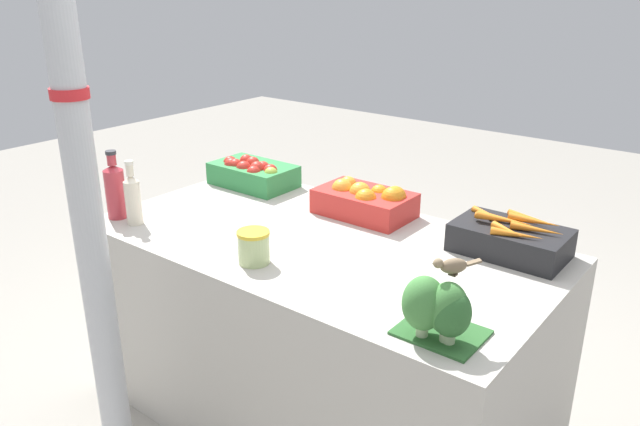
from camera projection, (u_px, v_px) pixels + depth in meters
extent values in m
plane|color=gray|center=(320.00, 411.00, 2.51)|extent=(10.00, 10.00, 0.00)
cube|color=#B7B2A8|center=(320.00, 330.00, 2.37)|extent=(1.67, 0.90, 0.76)
cylinder|color=#B7BABF|center=(70.00, 95.00, 1.66)|extent=(0.09, 0.09, 2.69)
cylinder|color=red|center=(69.00, 93.00, 1.66)|extent=(0.10, 0.10, 0.03)
cube|color=#2D8442|center=(253.00, 175.00, 2.80)|extent=(0.37, 0.23, 0.10)
sphere|color=red|center=(236.00, 165.00, 2.78)|extent=(0.06, 0.06, 0.06)
sphere|color=red|center=(230.00, 163.00, 2.83)|extent=(0.06, 0.06, 0.06)
sphere|color=red|center=(263.00, 168.00, 2.75)|extent=(0.06, 0.06, 0.06)
sphere|color=red|center=(254.00, 173.00, 2.69)|extent=(0.06, 0.06, 0.06)
sphere|color=#9EBC42|center=(271.00, 174.00, 2.68)|extent=(0.06, 0.06, 0.06)
sphere|color=red|center=(257.00, 169.00, 2.72)|extent=(0.07, 0.07, 0.07)
sphere|color=#9EBC42|center=(262.00, 169.00, 2.76)|extent=(0.07, 0.07, 0.07)
sphere|color=red|center=(244.00, 168.00, 2.74)|extent=(0.07, 0.07, 0.07)
sphere|color=red|center=(246.00, 161.00, 2.84)|extent=(0.06, 0.06, 0.06)
sphere|color=red|center=(232.00, 165.00, 2.79)|extent=(0.07, 0.07, 0.07)
sphere|color=red|center=(253.00, 163.00, 2.80)|extent=(0.06, 0.06, 0.06)
sphere|color=red|center=(270.00, 171.00, 2.70)|extent=(0.06, 0.06, 0.06)
cube|color=red|center=(364.00, 203.00, 2.45)|extent=(0.37, 0.23, 0.10)
sphere|color=orange|center=(366.00, 200.00, 2.37)|extent=(0.08, 0.08, 0.08)
sphere|color=orange|center=(361.00, 192.00, 2.43)|extent=(0.07, 0.07, 0.07)
sphere|color=orange|center=(392.00, 198.00, 2.37)|extent=(0.09, 0.09, 0.09)
sphere|color=orange|center=(360.00, 193.00, 2.43)|extent=(0.08, 0.08, 0.08)
sphere|color=orange|center=(348.00, 185.00, 2.53)|extent=(0.07, 0.07, 0.07)
sphere|color=orange|center=(379.00, 193.00, 2.45)|extent=(0.07, 0.07, 0.07)
sphere|color=orange|center=(395.00, 197.00, 2.38)|extent=(0.09, 0.09, 0.09)
sphere|color=orange|center=(342.00, 189.00, 2.47)|extent=(0.08, 0.08, 0.08)
cube|color=black|center=(510.00, 240.00, 2.11)|extent=(0.37, 0.23, 0.10)
cone|color=orange|center=(488.00, 214.00, 2.18)|extent=(0.13, 0.06, 0.03)
cone|color=orange|center=(497.00, 219.00, 2.10)|extent=(0.15, 0.03, 0.02)
cone|color=orange|center=(511.00, 221.00, 2.11)|extent=(0.15, 0.04, 0.02)
cone|color=orange|center=(534.00, 221.00, 2.08)|extent=(0.17, 0.05, 0.03)
cone|color=orange|center=(508.00, 231.00, 2.03)|extent=(0.13, 0.07, 0.03)
cone|color=orange|center=(527.00, 217.00, 2.13)|extent=(0.14, 0.04, 0.02)
cone|color=orange|center=(500.00, 219.00, 2.09)|extent=(0.16, 0.05, 0.03)
cone|color=orange|center=(517.00, 235.00, 2.00)|extent=(0.17, 0.07, 0.03)
cone|color=orange|center=(537.00, 230.00, 2.03)|extent=(0.17, 0.06, 0.03)
cube|color=#2D602D|center=(441.00, 332.00, 1.65)|extent=(0.22, 0.18, 0.01)
ellipsoid|color=#427F3D|center=(448.00, 309.00, 1.57)|extent=(0.10, 0.10, 0.14)
cylinder|color=#B2C693|center=(446.00, 336.00, 1.60)|extent=(0.03, 0.03, 0.02)
ellipsoid|color=#2D602D|center=(451.00, 313.00, 1.56)|extent=(0.10, 0.10, 0.13)
cylinder|color=#B2C693|center=(449.00, 338.00, 1.59)|extent=(0.03, 0.03, 0.02)
ellipsoid|color=#427F3D|center=(424.00, 303.00, 1.59)|extent=(0.11, 0.11, 0.15)
cylinder|color=#B2C693|center=(422.00, 331.00, 1.62)|extent=(0.03, 0.03, 0.02)
cylinder|color=#B2333D|center=(116.00, 194.00, 2.41)|extent=(0.08, 0.08, 0.19)
cone|color=#B2333D|center=(113.00, 168.00, 2.37)|extent=(0.08, 0.08, 0.02)
cylinder|color=#B2333D|center=(112.00, 160.00, 2.36)|extent=(0.03, 0.03, 0.04)
cylinder|color=#2D2D33|center=(111.00, 153.00, 2.35)|extent=(0.04, 0.04, 0.01)
cylinder|color=beige|center=(133.00, 203.00, 2.35)|extent=(0.06, 0.06, 0.17)
cone|color=beige|center=(131.00, 179.00, 2.32)|extent=(0.06, 0.06, 0.02)
cylinder|color=beige|center=(130.00, 170.00, 2.30)|extent=(0.03, 0.03, 0.04)
cylinder|color=silver|center=(129.00, 163.00, 2.29)|extent=(0.03, 0.03, 0.01)
cylinder|color=#B2C684|center=(254.00, 249.00, 2.04)|extent=(0.10, 0.10, 0.10)
cylinder|color=gold|center=(253.00, 233.00, 2.02)|extent=(0.11, 0.11, 0.01)
cube|color=#4C3D2D|center=(453.00, 274.00, 1.58)|extent=(0.02, 0.02, 0.01)
ellipsoid|color=#7A664C|center=(454.00, 266.00, 1.57)|extent=(0.07, 0.08, 0.04)
sphere|color=#897556|center=(438.00, 263.00, 1.55)|extent=(0.03, 0.03, 0.03)
cone|color=#4C3D28|center=(434.00, 264.00, 1.55)|extent=(0.02, 0.02, 0.01)
cube|color=#7A664C|center=(474.00, 262.00, 1.58)|extent=(0.04, 0.04, 0.01)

